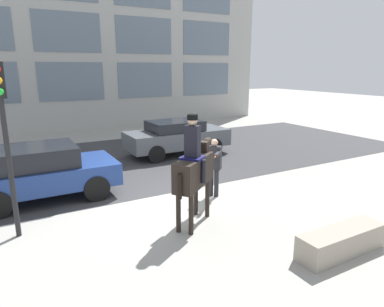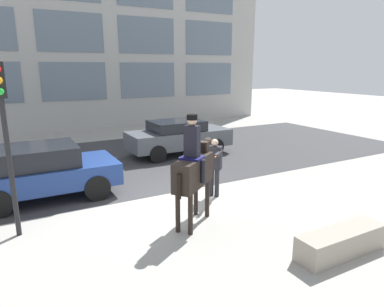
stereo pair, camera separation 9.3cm
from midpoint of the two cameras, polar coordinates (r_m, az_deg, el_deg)
ground_plane at (r=9.70m, az=-3.76°, el=-7.86°), size 80.00×80.00×0.00m
road_surface at (r=13.94m, az=-12.02°, el=-1.26°), size 25.99×8.50×0.01m
mounted_horse_lead at (r=7.88m, az=0.63°, el=-2.59°), size 1.59×1.34×2.63m
pedestrian_bystander at (r=9.71m, az=4.07°, el=-1.65°), size 0.63×0.85×1.69m
street_car_near_lane at (r=10.50m, az=-23.24°, el=-2.65°), size 3.94×2.03×1.53m
street_car_far_lane at (r=14.59m, az=-2.09°, el=2.88°), size 4.34×1.87×1.46m
traffic_light at (r=8.00m, az=-28.51°, el=4.52°), size 0.24×0.29×3.74m
planter_ledge at (r=7.63m, az=23.91°, el=-13.36°), size 2.03×0.56×0.51m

